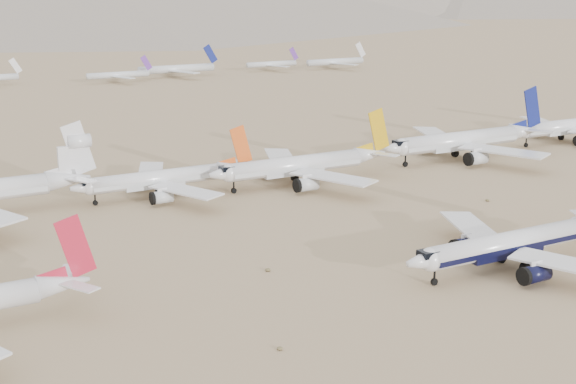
% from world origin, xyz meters
% --- Properties ---
extents(ground, '(7000.00, 7000.00, 0.00)m').
position_xyz_m(ground, '(0.00, 0.00, 0.00)').
color(ground, olive).
rests_on(ground, ground).
extents(main_airliner, '(48.33, 47.20, 17.05)m').
position_xyz_m(main_airliner, '(10.60, -5.91, 4.69)').
color(main_airliner, silver).
rests_on(main_airliner, ground).
extents(row2_navy_widebody, '(56.33, 55.08, 20.04)m').
position_xyz_m(row2_navy_widebody, '(65.94, 70.37, 5.59)').
color(row2_navy_widebody, silver).
rests_on(row2_navy_widebody, ground).
extents(row2_gold_tail, '(50.84, 49.72, 18.10)m').
position_xyz_m(row2_gold_tail, '(8.42, 67.70, 5.06)').
color(row2_gold_tail, silver).
rests_on(row2_gold_tail, ground).
extents(row2_orange_tail, '(44.56, 43.59, 15.89)m').
position_xyz_m(row2_orange_tail, '(-27.36, 73.67, 4.46)').
color(row2_orange_tail, silver).
rests_on(row2_orange_tail, ground).
extents(row2_blue_far, '(50.65, 49.52, 18.00)m').
position_xyz_m(row2_blue_far, '(114.59, 74.03, 5.01)').
color(row2_blue_far, silver).
rests_on(row2_blue_far, ground).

